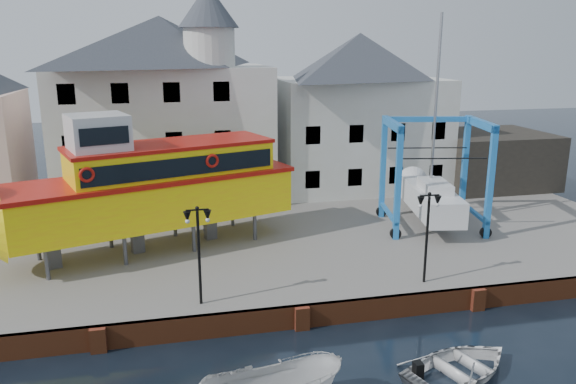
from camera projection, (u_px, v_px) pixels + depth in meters
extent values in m
plane|color=black|center=(302.00, 329.00, 23.22)|extent=(140.00, 140.00, 0.00)
cube|color=slate|center=(257.00, 233.00, 33.47)|extent=(44.00, 22.00, 1.00)
cube|color=brown|center=(301.00, 316.00, 23.20)|extent=(44.00, 0.25, 1.00)
cube|color=brown|center=(98.00, 340.00, 21.34)|extent=(0.60, 0.36, 1.00)
cube|color=brown|center=(302.00, 318.00, 23.04)|extent=(0.60, 0.36, 1.00)
cube|color=brown|center=(478.00, 299.00, 24.74)|extent=(0.60, 0.36, 1.00)
cube|color=silver|center=(165.00, 134.00, 38.21)|extent=(14.00, 8.00, 9.00)
pyramid|color=#32363F|center=(160.00, 41.00, 36.65)|extent=(14.00, 8.00, 3.20)
cube|color=black|center=(76.00, 194.00, 34.04)|extent=(1.00, 0.08, 1.20)
cube|color=black|center=(127.00, 191.00, 34.68)|extent=(1.00, 0.08, 1.20)
cube|color=black|center=(177.00, 189.00, 35.32)|extent=(1.00, 0.08, 1.20)
cube|color=black|center=(224.00, 186.00, 35.95)|extent=(1.00, 0.08, 1.20)
cube|color=black|center=(71.00, 145.00, 33.28)|extent=(1.00, 0.08, 1.20)
cube|color=black|center=(124.00, 143.00, 33.91)|extent=(1.00, 0.08, 1.20)
cube|color=black|center=(174.00, 142.00, 34.55)|extent=(1.00, 0.08, 1.20)
cube|color=black|center=(223.00, 140.00, 35.19)|extent=(1.00, 0.08, 1.20)
cube|color=black|center=(66.00, 94.00, 32.51)|extent=(1.00, 0.08, 1.20)
cube|color=black|center=(120.00, 93.00, 33.15)|extent=(1.00, 0.08, 1.20)
cube|color=black|center=(172.00, 92.00, 33.79)|extent=(1.00, 0.08, 1.20)
cube|color=black|center=(221.00, 91.00, 34.42)|extent=(1.00, 0.08, 1.20)
cylinder|color=silver|center=(209.00, 48.00, 35.13)|extent=(3.20, 3.20, 2.40)
cone|color=#32363F|center=(208.00, 6.00, 34.49)|extent=(3.80, 3.80, 2.60)
cube|color=silver|center=(357.00, 133.00, 41.78)|extent=(12.00, 8.00, 8.00)
pyramid|color=#32363F|center=(360.00, 56.00, 40.35)|extent=(12.00, 8.00, 3.20)
cube|color=black|center=(312.00, 180.00, 37.70)|extent=(1.00, 0.08, 1.20)
cube|color=black|center=(355.00, 177.00, 38.34)|extent=(1.00, 0.08, 1.20)
cube|color=black|center=(396.00, 175.00, 38.97)|extent=(1.00, 0.08, 1.20)
cube|color=black|center=(435.00, 173.00, 39.61)|extent=(1.00, 0.08, 1.20)
cube|color=black|center=(313.00, 135.00, 36.93)|extent=(1.00, 0.08, 1.20)
cube|color=black|center=(356.00, 134.00, 37.57)|extent=(1.00, 0.08, 1.20)
cube|color=black|center=(398.00, 132.00, 38.21)|extent=(1.00, 0.08, 1.20)
cube|color=black|center=(438.00, 131.00, 38.85)|extent=(1.00, 0.08, 1.20)
cube|color=black|center=(490.00, 159.00, 42.53)|extent=(8.00, 7.00, 4.00)
cylinder|color=black|center=(199.00, 258.00, 22.74)|extent=(0.12, 0.12, 4.00)
cube|color=black|center=(197.00, 210.00, 22.21)|extent=(0.90, 0.06, 0.06)
sphere|color=black|center=(197.00, 208.00, 22.20)|extent=(0.16, 0.16, 0.16)
cone|color=black|center=(187.00, 217.00, 22.20)|extent=(0.32, 0.32, 0.45)
sphere|color=silver|center=(187.00, 221.00, 22.24)|extent=(0.18, 0.18, 0.18)
cone|color=black|center=(208.00, 216.00, 22.37)|extent=(0.32, 0.32, 0.45)
sphere|color=silver|center=(208.00, 220.00, 22.41)|extent=(0.18, 0.18, 0.18)
cylinder|color=black|center=(427.00, 240.00, 24.86)|extent=(0.12, 0.12, 4.00)
cube|color=black|center=(430.00, 195.00, 24.34)|extent=(0.90, 0.06, 0.06)
sphere|color=black|center=(430.00, 194.00, 24.32)|extent=(0.16, 0.16, 0.16)
cone|color=black|center=(421.00, 202.00, 24.32)|extent=(0.32, 0.32, 0.45)
sphere|color=silver|center=(420.00, 206.00, 24.37)|extent=(0.18, 0.18, 0.18)
cone|color=black|center=(438.00, 201.00, 24.49)|extent=(0.32, 0.32, 0.45)
sphere|color=silver|center=(437.00, 205.00, 24.54)|extent=(0.18, 0.18, 0.18)
cylinder|color=#59595E|center=(47.00, 264.00, 25.40)|extent=(0.25, 0.25, 1.52)
cylinder|color=#59595E|center=(38.00, 246.00, 27.75)|extent=(0.25, 0.25, 1.52)
cylinder|color=#59595E|center=(125.00, 250.00, 27.15)|extent=(0.25, 0.25, 1.52)
cylinder|color=#59595E|center=(111.00, 234.00, 29.50)|extent=(0.25, 0.25, 1.52)
cylinder|color=#59595E|center=(194.00, 238.00, 28.90)|extent=(0.25, 0.25, 1.52)
cylinder|color=#59595E|center=(175.00, 223.00, 31.25)|extent=(0.25, 0.25, 1.52)
cylinder|color=#59595E|center=(255.00, 226.00, 30.65)|extent=(0.25, 0.25, 1.52)
cylinder|color=#59595E|center=(233.00, 214.00, 33.00)|extent=(0.25, 0.25, 1.52)
cube|color=#59595E|center=(54.00, 252.00, 26.83)|extent=(0.73, 0.67, 1.52)
cube|color=#59595E|center=(137.00, 238.00, 28.83)|extent=(0.73, 0.67, 1.52)
cube|color=#59595E|center=(210.00, 225.00, 30.83)|extent=(0.73, 0.67, 1.52)
cube|color=#FBF407|center=(154.00, 200.00, 28.85)|extent=(14.64, 8.04, 2.22)
cube|color=#AC130B|center=(153.00, 177.00, 28.54)|extent=(14.98, 8.29, 0.22)
cube|color=#FBF407|center=(171.00, 162.00, 28.86)|extent=(10.67, 6.40, 1.62)
cube|color=black|center=(183.00, 167.00, 27.40)|extent=(9.24, 3.07, 0.91)
cube|color=black|center=(160.00, 155.00, 30.30)|extent=(9.24, 3.07, 0.91)
cube|color=#AC130B|center=(170.00, 144.00, 28.63)|extent=(10.90, 6.56, 0.18)
cube|color=silver|center=(98.00, 134.00, 26.67)|extent=(3.31, 3.31, 1.84)
cube|color=black|center=(104.00, 136.00, 25.53)|extent=(2.12, 0.74, 0.81)
torus|color=#AC130B|center=(87.00, 175.00, 25.06)|extent=(0.72, 0.35, 0.71)
torus|color=#AC130B|center=(212.00, 161.00, 28.07)|extent=(0.72, 0.35, 0.71)
cube|color=#185D9E|center=(398.00, 184.00, 30.17)|extent=(0.36, 0.36, 6.23)
cylinder|color=black|center=(395.00, 233.00, 30.88)|extent=(0.65, 0.34, 0.62)
cube|color=#185D9E|center=(383.00, 168.00, 34.17)|extent=(0.36, 0.36, 6.23)
cylinder|color=black|center=(381.00, 212.00, 34.88)|extent=(0.65, 0.34, 0.62)
cube|color=#185D9E|center=(490.00, 183.00, 30.33)|extent=(0.36, 0.36, 6.23)
cylinder|color=black|center=(486.00, 233.00, 31.04)|extent=(0.65, 0.34, 0.62)
cube|color=#185D9E|center=(465.00, 167.00, 34.32)|extent=(0.36, 0.36, 6.23)
cylinder|color=black|center=(461.00, 211.00, 35.04)|extent=(0.65, 0.34, 0.62)
cube|color=#185D9E|center=(392.00, 124.00, 31.41)|extent=(1.14, 4.43, 0.44)
cube|color=#185D9E|center=(388.00, 213.00, 32.74)|extent=(1.05, 4.41, 0.19)
cube|color=#185D9E|center=(481.00, 124.00, 31.57)|extent=(1.14, 4.43, 0.44)
cube|color=#185D9E|center=(473.00, 212.00, 32.89)|extent=(1.05, 4.41, 0.19)
cube|color=#185D9E|center=(427.00, 119.00, 33.49)|extent=(5.30, 1.31, 0.31)
cube|color=silver|center=(432.00, 200.00, 32.63)|extent=(3.27, 6.94, 1.42)
cone|color=silver|center=(415.00, 184.00, 36.46)|extent=(2.28, 1.78, 2.05)
cube|color=#59595E|center=(431.00, 217.00, 32.89)|extent=(0.51, 1.61, 0.62)
cube|color=silver|center=(435.00, 186.00, 31.95)|extent=(1.90, 2.89, 0.53)
cylinder|color=#99999E|center=(436.00, 103.00, 31.63)|extent=(0.19, 0.19, 9.79)
cube|color=black|center=(443.00, 158.00, 30.37)|extent=(4.68, 1.01, 0.05)
cube|color=black|center=(427.00, 148.00, 33.46)|extent=(4.68, 1.01, 0.05)
imported|color=silver|center=(459.00, 376.00, 19.91)|extent=(5.31, 4.48, 0.94)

